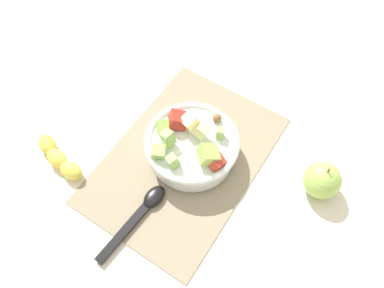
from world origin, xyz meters
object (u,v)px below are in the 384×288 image
(salad_bowl, at_px, (192,146))
(serving_spoon, at_px, (142,210))
(whole_apple, at_px, (322,180))
(banana_whole, at_px, (58,158))

(salad_bowl, height_order, serving_spoon, salad_bowl)
(salad_bowl, height_order, whole_apple, salad_bowl)
(serving_spoon, distance_m, banana_whole, 0.23)
(serving_spoon, distance_m, whole_apple, 0.38)
(salad_bowl, xyz_separation_m, banana_whole, (-0.17, 0.24, -0.02))
(banana_whole, bearing_deg, salad_bowl, -53.74)
(serving_spoon, xyz_separation_m, whole_apple, (0.25, -0.28, 0.03))
(whole_apple, xyz_separation_m, banana_whole, (-0.25, 0.51, -0.02))
(whole_apple, bearing_deg, banana_whole, 116.46)
(banana_whole, bearing_deg, whole_apple, -63.54)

